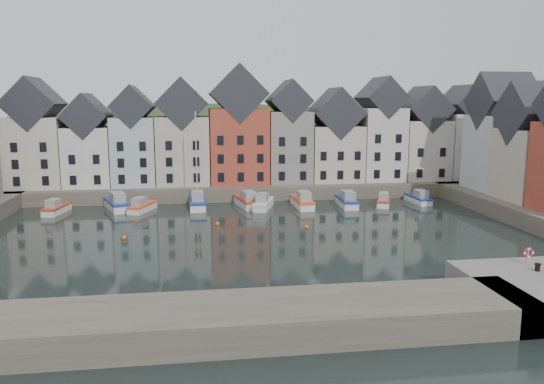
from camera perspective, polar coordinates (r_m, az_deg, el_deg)
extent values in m
plane|color=black|center=(55.06, -1.36, -5.37)|extent=(260.00, 260.00, 0.00)
cube|color=#4C453A|center=(84.09, -3.74, 0.60)|extent=(90.00, 16.00, 2.00)
cube|color=#4C453A|center=(33.79, -14.35, -13.85)|extent=(50.00, 6.00, 2.00)
ellipsoid|color=#223018|center=(113.67, -4.63, -6.81)|extent=(153.60, 70.40, 64.00)
sphere|color=black|center=(104.18, -12.38, 6.42)|extent=(5.77, 5.77, 5.77)
sphere|color=black|center=(117.86, 7.29, 6.64)|extent=(5.27, 5.27, 5.27)
sphere|color=black|center=(113.71, 11.56, 6.30)|extent=(5.07, 5.07, 5.07)
sphere|color=black|center=(110.09, 2.69, 6.34)|extent=(5.01, 5.01, 5.01)
sphere|color=black|center=(114.13, -24.14, 5.00)|extent=(3.94, 3.94, 3.94)
sphere|color=black|center=(118.35, 8.98, 6.58)|extent=(5.21, 5.21, 5.21)
sphere|color=black|center=(111.90, -3.87, 6.64)|extent=(5.45, 5.45, 5.45)
sphere|color=black|center=(110.47, 15.51, 5.69)|extent=(4.49, 4.49, 4.49)
cube|color=beige|center=(84.34, -23.90, 3.94)|extent=(7.67, 8.00, 10.07)
cube|color=#212429|center=(84.02, -24.23, 8.65)|extent=(7.67, 8.16, 7.67)
cube|color=silver|center=(82.72, -19.01, 3.64)|extent=(6.56, 8.00, 8.61)
cube|color=#212429|center=(82.35, -19.24, 7.74)|extent=(6.56, 8.16, 6.56)
cube|color=#AAB6BD|center=(81.66, -14.52, 4.28)|extent=(6.20, 8.00, 10.02)
cube|color=#212429|center=(81.33, -14.72, 8.87)|extent=(6.20, 8.16, 6.20)
cube|color=#B4A798|center=(81.16, -9.53, 4.45)|extent=(7.70, 8.00, 10.08)
cube|color=#212429|center=(80.83, -9.67, 9.36)|extent=(7.70, 8.16, 7.70)
cube|color=#A13F2E|center=(81.31, -3.63, 5.00)|extent=(8.69, 8.00, 11.28)
cube|color=#212429|center=(81.04, -3.69, 10.50)|extent=(8.69, 8.16, 8.69)
cube|color=gray|center=(82.28, 1.75, 4.89)|extent=(6.43, 8.00, 10.78)
cube|color=#212429|center=(81.98, 1.77, 9.76)|extent=(6.43, 8.16, 6.43)
cube|color=beige|center=(83.92, 6.68, 4.17)|extent=(7.88, 8.00, 8.56)
cube|color=#212429|center=(83.55, 6.76, 8.42)|extent=(7.88, 8.16, 7.88)
cube|color=beige|center=(85.95, 11.45, 5.08)|extent=(6.50, 8.00, 11.27)
cube|color=#212429|center=(85.69, 11.62, 9.91)|extent=(6.50, 8.16, 6.50)
cube|color=beige|center=(88.61, 15.72, 4.41)|extent=(7.23, 8.00, 9.32)
cube|color=#212429|center=(88.28, 15.92, 8.58)|extent=(7.23, 8.16, 7.23)
cube|color=silver|center=(91.53, 19.68, 4.68)|extent=(6.18, 8.00, 10.32)
cube|color=#212429|center=(91.25, 19.93, 8.86)|extent=(6.18, 8.16, 6.18)
cube|color=#AAB6BD|center=(81.21, 23.33, 3.90)|extent=(7.47, 8.00, 10.38)
cube|color=#212429|center=(80.89, 23.67, 8.95)|extent=(7.62, 8.00, 8.00)
cube|color=#B4A798|center=(74.59, 26.46, 2.64)|extent=(8.14, 8.00, 8.89)
cube|color=#212429|center=(74.19, 26.84, 7.57)|extent=(8.30, 8.00, 8.00)
sphere|color=#EE511C|center=(62.47, -5.87, -3.44)|extent=(0.50, 0.50, 0.50)
sphere|color=#EE511C|center=(60.74, 3.73, -3.79)|extent=(0.50, 0.50, 0.50)
sphere|color=#EE511C|center=(58.12, -15.61, -4.77)|extent=(0.50, 0.50, 0.50)
cube|color=silver|center=(74.28, -22.14, -1.86)|extent=(2.58, 5.78, 1.02)
cube|color=#B7361A|center=(74.18, -22.16, -1.44)|extent=(2.69, 5.91, 0.23)
cube|color=gray|center=(73.33, -22.45, -1.14)|extent=(1.66, 2.42, 1.12)
cube|color=silver|center=(74.05, -16.36, -1.51)|extent=(4.25, 7.17, 1.26)
cube|color=navy|center=(73.93, -16.39, -0.99)|extent=(4.41, 7.34, 0.29)
cube|color=gray|center=(72.81, -16.25, -0.59)|extent=(2.44, 3.13, 1.38)
cube|color=silver|center=(72.06, -13.76, -1.76)|extent=(3.50, 5.80, 1.02)
cube|color=#EE511C|center=(71.95, -13.78, -1.32)|extent=(3.63, 5.93, 0.23)
cube|color=gray|center=(71.11, -14.09, -1.01)|extent=(1.99, 2.54, 1.11)
cube|color=silver|center=(72.88, -8.01, -1.39)|extent=(2.16, 6.83, 1.25)
cube|color=navy|center=(72.75, -8.02, -0.86)|extent=(2.27, 6.97, 0.28)
cube|color=gray|center=(71.63, -8.02, -0.47)|extent=(1.63, 2.75, 1.36)
cylinder|color=silver|center=(72.60, -8.14, 3.68)|extent=(0.16, 0.16, 12.46)
cube|color=silver|center=(73.16, -2.75, -1.27)|extent=(3.18, 6.70, 1.18)
cube|color=#B7361A|center=(73.04, -2.76, -0.78)|extent=(3.31, 6.85, 0.27)
cube|color=gray|center=(72.01, -2.54, -0.41)|extent=(1.99, 2.83, 1.29)
cube|color=silver|center=(71.91, -0.92, -1.47)|extent=(3.55, 6.36, 1.12)
cube|color=silver|center=(71.80, -0.92, -1.00)|extent=(3.68, 6.51, 0.25)
cube|color=gray|center=(70.80, -1.05, -0.65)|extent=(2.08, 2.75, 1.22)
cube|color=silver|center=(72.82, 3.26, -1.32)|extent=(2.19, 6.65, 1.21)
cube|color=#EE511C|center=(72.69, 3.27, -0.81)|extent=(2.30, 6.79, 0.27)
cube|color=gray|center=(71.63, 3.45, -0.44)|extent=(1.62, 2.69, 1.32)
cube|color=silver|center=(73.94, 8.02, -1.24)|extent=(2.29, 6.55, 1.18)
cube|color=navy|center=(73.82, 8.03, -0.75)|extent=(2.41, 6.69, 0.27)
cube|color=gray|center=(72.78, 8.21, -0.39)|extent=(1.65, 2.66, 1.29)
cube|color=silver|center=(75.58, 11.91, -1.17)|extent=(3.48, 5.59, 0.99)
cube|color=#B7361A|center=(75.49, 11.92, -0.77)|extent=(3.61, 5.72, 0.22)
cube|color=gray|center=(74.60, 11.92, -0.47)|extent=(1.96, 2.46, 1.07)
cube|color=silver|center=(78.40, 15.41, -0.91)|extent=(1.98, 5.69, 1.03)
cube|color=navy|center=(78.30, 15.42, -0.51)|extent=(2.08, 5.81, 0.23)
cube|color=gray|center=(77.47, 15.72, -0.21)|extent=(1.43, 2.31, 1.12)
cylinder|color=black|center=(44.01, 26.66, -7.29)|extent=(0.36, 0.36, 0.50)
cylinder|color=black|center=(43.94, 26.69, -6.95)|extent=(0.48, 0.48, 0.08)
cube|color=gray|center=(45.45, 25.79, -6.31)|extent=(0.10, 0.10, 1.10)
torus|color=red|center=(45.32, 25.85, -5.90)|extent=(0.80, 0.14, 0.80)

